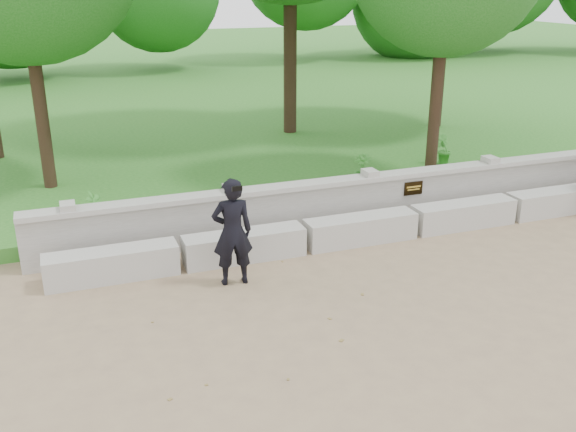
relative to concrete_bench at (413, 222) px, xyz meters
name	(u,v)px	position (x,y,z in m)	size (l,w,h in m)	color
ground	(480,280)	(0.00, -1.90, -0.22)	(80.00, 80.00, 0.00)	#8C7655
lawn	(227,105)	(0.00, 12.10, -0.10)	(40.00, 22.00, 0.25)	#24641C
concrete_bench	(413,222)	(0.00, 0.00, 0.00)	(11.90, 0.45, 0.45)	#B4B1AA
parapet_wall	(394,196)	(0.00, 0.70, 0.24)	(12.50, 0.35, 0.90)	#A9A69F
man_main	(232,232)	(-3.38, -0.74, 0.56)	(0.60, 0.54, 1.57)	black
shrub_a	(96,211)	(-5.08, 1.40, 0.36)	(0.35, 0.24, 0.67)	#38842C
shrub_b	(443,149)	(2.42, 2.88, 0.36)	(0.36, 0.29, 0.66)	#38842C
shrub_d	(362,170)	(0.08, 2.14, 0.33)	(0.34, 0.30, 0.61)	#38842C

